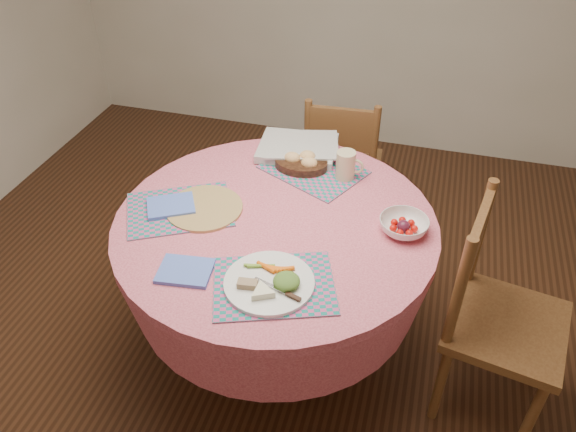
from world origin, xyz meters
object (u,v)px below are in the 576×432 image
chair_right (495,313)px  latte_mug (346,165)px  chair_back (341,164)px  bread_bowl (302,162)px  wicker_trivet (204,208)px  dinner_plate (270,282)px  dining_table (276,258)px  fruit_bowl (404,226)px

chair_right → latte_mug: (-0.66, 0.36, 0.32)m
chair_back → bread_bowl: size_ratio=3.80×
wicker_trivet → bread_bowl: size_ratio=1.30×
chair_back → dinner_plate: size_ratio=2.89×
chair_right → latte_mug: chair_right is taller
chair_right → dinner_plate: chair_right is taller
dinner_plate → bread_bowl: 0.73m
chair_back → wicker_trivet: chair_back is taller
chair_back → wicker_trivet: (-0.38, -0.92, 0.30)m
latte_mug → chair_back: bearing=101.3°
dining_table → wicker_trivet: 0.35m
chair_right → chair_back: size_ratio=1.09×
chair_right → bread_bowl: 0.98m
dinner_plate → chair_back: bearing=89.9°
dinner_plate → bread_bowl: (-0.08, 0.72, 0.01)m
dining_table → fruit_bowl: size_ratio=6.06×
dinner_plate → latte_mug: latte_mug is taller
chair_back → fruit_bowl: 0.99m
dining_table → bread_bowl: bearing=89.3°
chair_right → wicker_trivet: size_ratio=3.16×
dinner_plate → latte_mug: bearing=80.7°
wicker_trivet → dinner_plate: size_ratio=0.99×
chair_right → latte_mug: bearing=71.8°
bread_bowl → latte_mug: bearing=-7.2°
chair_right → fruit_bowl: chair_right is taller
bread_bowl → latte_mug: (0.20, -0.03, 0.03)m
chair_right → chair_back: chair_right is taller
latte_mug → chair_right: bearing=-28.7°
bread_bowl → latte_mug: latte_mug is taller
chair_right → wicker_trivet: 1.18m
chair_right → dinner_plate: 0.89m
fruit_bowl → chair_right: bearing=-10.4°
dining_table → fruit_bowl: (0.48, 0.06, 0.22)m
dining_table → chair_right: (0.86, -0.01, -0.06)m
dinner_plate → bread_bowl: bread_bowl is taller
wicker_trivet → dinner_plate: dinner_plate is taller
chair_back → wicker_trivet: bearing=64.0°
wicker_trivet → latte_mug: (0.49, 0.36, 0.06)m
chair_back → bread_bowl: 0.63m
dining_table → bread_bowl: 0.44m
bread_bowl → latte_mug: 0.20m
chair_right → wicker_trivet: chair_right is taller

